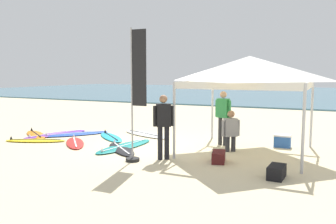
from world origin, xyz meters
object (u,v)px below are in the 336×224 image
surfboard_purple (56,134)px  surfboard_orange (36,134)px  surfboard_black (121,149)px  cooler_box (282,141)px  banner_flag (136,101)px  gear_bag_near_tent (277,172)px  surfboard_red (75,143)px  surfboard_cyan (111,137)px  surfboard_yellow (35,140)px  person_green (223,114)px  canopy_tent (249,69)px  surfboard_white (145,134)px  gear_bag_by_pole (219,157)px  surfboard_blue (75,134)px  surfboard_teal (125,146)px  person_grey (231,129)px  person_black (163,122)px

surfboard_purple → surfboard_orange: bearing=-149.8°
surfboard_black → cooler_box: size_ratio=3.68×
banner_flag → gear_bag_near_tent: 3.76m
surfboard_orange → surfboard_red: 2.41m
surfboard_cyan → cooler_box: (5.66, 1.03, 0.16)m
surfboard_yellow → person_green: (5.81, 2.16, 0.95)m
surfboard_purple → banner_flag: banner_flag is taller
canopy_tent → surfboard_purple: (-7.02, -0.22, -2.35)m
surfboard_cyan → banner_flag: 3.83m
surfboard_red → surfboard_black: 1.87m
banner_flag → cooler_box: 4.90m
cooler_box → surfboard_white: bearing=-179.8°
surfboard_orange → gear_bag_by_pole: gear_bag_by_pole is taller
surfboard_orange → surfboard_blue: (1.24, 0.69, -0.00)m
surfboard_blue → gear_bag_by_pole: bearing=-14.4°
surfboard_teal → cooler_box: 4.87m
surfboard_teal → surfboard_black: 0.41m
surfboard_blue → person_green: size_ratio=1.38×
surfboard_cyan → person_green: size_ratio=1.10×
surfboard_blue → surfboard_red: 1.69m
surfboard_blue → person_green: (5.46, 0.60, 0.95)m
surfboard_orange → person_grey: (7.17, 0.50, 0.62)m
surfboard_cyan → canopy_tent: bearing=-2.0°
surfboard_red → surfboard_orange: bearing=165.7°
person_green → banner_flag: banner_flag is taller
surfboard_cyan → surfboard_blue: size_ratio=0.80×
person_black → person_grey: 2.19m
surfboard_orange → gear_bag_near_tent: size_ratio=3.26×
surfboard_yellow → canopy_tent: bearing=12.1°
canopy_tent → surfboard_blue: (-6.41, 0.11, -2.35)m
surfboard_purple → person_grey: bearing=1.2°
person_black → gear_bag_near_tent: bearing=-8.2°
banner_flag → person_grey: bearing=49.7°
surfboard_orange → person_grey: 7.21m
surfboard_teal → banner_flag: size_ratio=0.76×
surfboard_blue → surfboard_teal: (2.84, -1.04, -0.00)m
surfboard_purple → banner_flag: (4.67, -2.07, 1.54)m
surfboard_teal → person_green: (2.62, 1.64, 0.95)m
person_green → surfboard_white: bearing=171.4°
surfboard_red → person_black: size_ratio=1.06×
surfboard_orange → surfboard_white: size_ratio=0.85×
surfboard_orange → person_green: person_green is taller
surfboard_red → person_black: (3.49, -0.60, 0.95)m
canopy_tent → surfboard_yellow: size_ratio=1.60×
person_black → banner_flag: 0.94m
surfboard_black → gear_bag_by_pole: bearing=-1.9°
surfboard_white → person_green: bearing=-8.6°
surfboard_yellow → surfboard_purple: same height
surfboard_teal → person_green: 3.23m
canopy_tent → surfboard_teal: canopy_tent is taller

